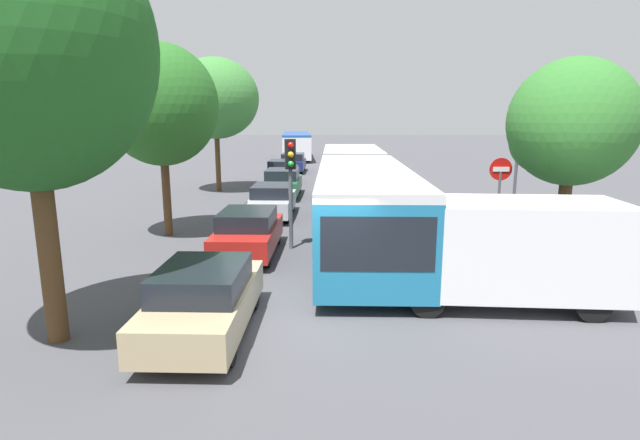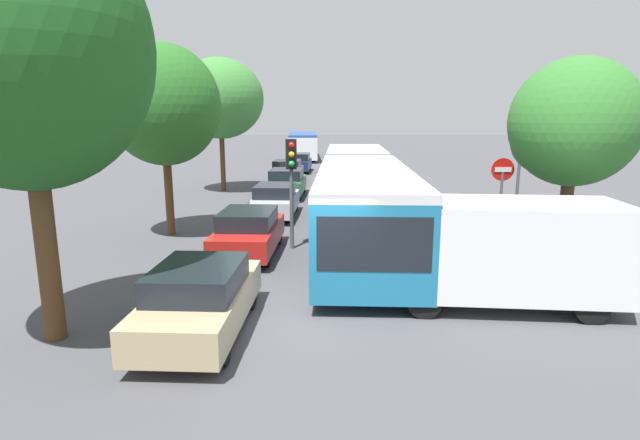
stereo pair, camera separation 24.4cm
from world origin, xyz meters
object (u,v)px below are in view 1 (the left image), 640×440
(articulated_bus, at_px, (357,188))
(queued_car_silver, at_px, (272,201))
(queued_car_red, at_px, (248,232))
(tree_left_mid, at_px, (161,105))
(city_bus_rear, at_px, (296,144))
(no_entry_sign, at_px, (499,188))
(queued_car_tan, at_px, (204,299))
(direction_sign_post, at_px, (517,163))
(tree_left_near, at_px, (21,55))
(white_van, at_px, (510,250))
(tree_right_near, at_px, (568,126))
(tree_left_far, at_px, (216,101))
(queued_car_graphite, at_px, (282,171))
(traffic_light, at_px, (290,169))
(queued_car_green, at_px, (283,183))
(queued_car_navy, at_px, (293,163))

(articulated_bus, distance_m, queued_car_silver, 3.93)
(queued_car_red, bearing_deg, tree_left_mid, 53.10)
(articulated_bus, distance_m, city_bus_rear, 30.72)
(queued_car_silver, xyz_separation_m, no_entry_sign, (7.51, -4.80, 1.19))
(queued_car_tan, relative_size, no_entry_sign, 1.41)
(direction_sign_post, distance_m, tree_left_near, 14.01)
(white_van, distance_m, tree_right_near, 4.84)
(direction_sign_post, height_order, tree_left_far, tree_left_far)
(tree_left_near, bearing_deg, white_van, 11.12)
(queued_car_graphite, xyz_separation_m, direction_sign_post, (8.70, -14.55, 1.84))
(traffic_light, bearing_deg, direction_sign_post, 89.87)
(queued_car_silver, distance_m, queued_car_graphite, 10.75)
(direction_sign_post, bearing_deg, queued_car_green, -39.99)
(white_van, height_order, traffic_light, traffic_light)
(no_entry_sign, bearing_deg, queued_car_red, -83.52)
(city_bus_rear, distance_m, tree_left_far, 21.81)
(queued_car_green, bearing_deg, tree_left_mid, 160.04)
(tree_left_far, bearing_deg, queued_car_silver, -63.94)
(queued_car_red, bearing_deg, queued_car_navy, 1.32)
(queued_car_red, xyz_separation_m, queued_car_green, (0.29, 10.97, 0.03))
(direction_sign_post, xyz_separation_m, tree_left_far, (-11.96, 11.14, 2.33))
(queued_car_silver, height_order, tree_left_near, tree_left_near)
(articulated_bus, bearing_deg, tree_left_mid, -77.87)
(articulated_bus, relative_size, direction_sign_post, 4.86)
(articulated_bus, bearing_deg, white_van, 21.00)
(queued_car_navy, relative_size, direction_sign_post, 1.12)
(queued_car_graphite, distance_m, white_van, 21.44)
(traffic_light, height_order, no_entry_sign, traffic_light)
(articulated_bus, height_order, traffic_light, traffic_light)
(tree_right_near, bearing_deg, queued_car_tan, -152.24)
(traffic_light, height_order, direction_sign_post, direction_sign_post)
(queued_car_tan, relative_size, queued_car_silver, 1.01)
(tree_left_near, bearing_deg, tree_left_far, 91.62)
(white_van, bearing_deg, queued_car_green, -64.04)
(queued_car_graphite, bearing_deg, traffic_light, -173.06)
(traffic_light, relative_size, tree_left_near, 0.45)
(tree_right_near, bearing_deg, tree_left_mid, 164.17)
(traffic_light, height_order, tree_right_near, tree_right_near)
(queued_car_red, height_order, direction_sign_post, direction_sign_post)
(queued_car_tan, height_order, direction_sign_post, direction_sign_post)
(queued_car_green, bearing_deg, no_entry_sign, -141.50)
(queued_car_red, height_order, queued_car_green, queued_car_green)
(white_van, bearing_deg, tree_left_far, -56.29)
(queued_car_tan, height_order, queued_car_graphite, queued_car_graphite)
(queued_car_navy, relative_size, tree_left_near, 0.53)
(queued_car_green, relative_size, white_van, 0.80)
(white_van, bearing_deg, direction_sign_post, -107.40)
(queued_car_silver, xyz_separation_m, tree_left_far, (-3.58, 7.33, 4.20))
(city_bus_rear, bearing_deg, queued_car_red, 177.19)
(queued_car_green, distance_m, tree_right_near, 14.90)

